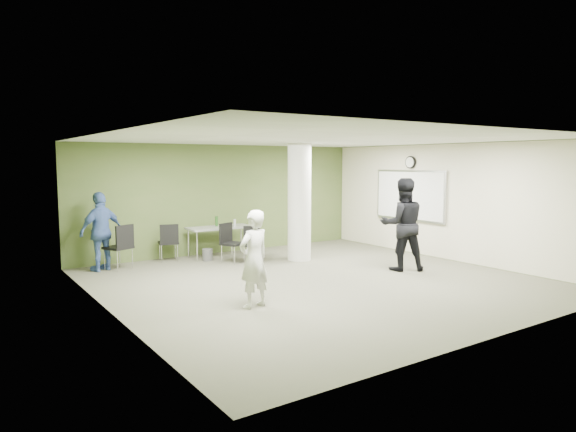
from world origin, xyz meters
TOP-DOWN VIEW (x-y plane):
  - floor at (0.00, 0.00)m, footprint 8.00×8.00m
  - ceiling at (0.00, 0.00)m, footprint 8.00×8.00m
  - wall_back at (0.00, 4.00)m, footprint 8.00×2.80m
  - wall_left at (-4.00, 0.00)m, footprint 0.02×8.00m
  - wall_right_cream at (4.00, 0.00)m, footprint 0.02×8.00m
  - column at (1.00, 2.00)m, footprint 0.56×0.56m
  - whiteboard at (3.92, 1.20)m, footprint 0.05×2.30m
  - wall_clock at (3.92, 1.20)m, footprint 0.06×0.32m
  - folding_table at (-0.41, 3.41)m, footprint 1.63×0.76m
  - wastebasket at (-0.89, 3.14)m, footprint 0.25×0.25m
  - chair_back_left at (-2.90, 3.24)m, footprint 0.66×0.66m
  - chair_back_right at (-1.69, 3.57)m, footprint 0.54×0.54m
  - chair_table_left at (-0.54, 2.65)m, footprint 0.60×0.60m
  - chair_table_right at (-0.02, 2.49)m, footprint 0.53×0.53m
  - woman_white at (-1.98, -0.92)m, footprint 0.65×0.50m
  - man_black at (2.17, -0.23)m, footprint 1.23×1.15m
  - man_blue at (-3.27, 3.39)m, footprint 1.09×0.72m

SIDE VIEW (x-z plane):
  - floor at x=0.00m, z-range 0.00..0.00m
  - wastebasket at x=-0.89m, z-range 0.00..0.28m
  - chair_table_right at x=-0.02m, z-range 0.07..0.90m
  - chair_back_right at x=-1.69m, z-range 0.07..0.98m
  - chair_table_left at x=-0.54m, z-range 0.08..1.00m
  - chair_back_left at x=-2.90m, z-range 0.09..1.09m
  - folding_table at x=-0.41m, z-range 0.21..1.22m
  - woman_white at x=-1.98m, z-range 0.00..1.59m
  - man_blue at x=-3.27m, z-range 0.00..1.72m
  - man_black at x=2.17m, z-range 0.00..2.01m
  - wall_back at x=0.00m, z-range 1.39..1.41m
  - wall_left at x=-4.00m, z-range 0.00..2.80m
  - wall_right_cream at x=4.00m, z-range 0.00..2.80m
  - column at x=1.00m, z-range 0.00..2.80m
  - whiteboard at x=3.92m, z-range 0.85..2.15m
  - wall_clock at x=3.92m, z-range 2.19..2.51m
  - ceiling at x=0.00m, z-range 2.80..2.80m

